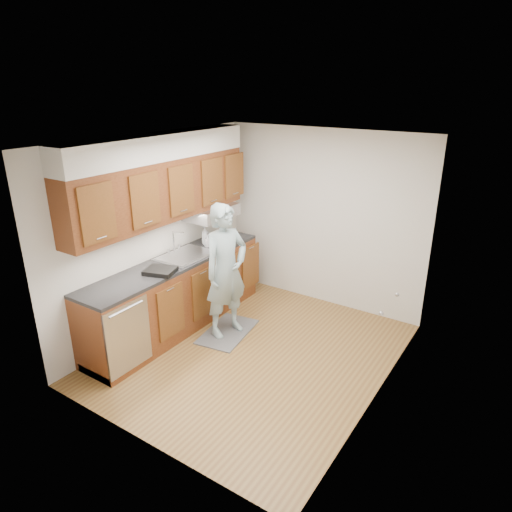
# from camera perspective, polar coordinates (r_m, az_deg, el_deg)

# --- Properties ---
(floor) EXTENTS (3.50, 3.50, 0.00)m
(floor) POSITION_cam_1_polar(r_m,az_deg,el_deg) (5.63, -0.26, -12.02)
(floor) COLOR olive
(floor) RESTS_ON ground
(ceiling) EXTENTS (3.50, 3.50, 0.00)m
(ceiling) POSITION_cam_1_polar(r_m,az_deg,el_deg) (4.75, -0.32, 14.14)
(ceiling) COLOR white
(ceiling) RESTS_ON wall_left
(wall_left) EXTENTS (0.02, 3.50, 2.50)m
(wall_left) POSITION_cam_1_polar(r_m,az_deg,el_deg) (5.97, -12.38, 2.79)
(wall_left) COLOR beige
(wall_left) RESTS_ON floor
(wall_right) EXTENTS (0.02, 3.50, 2.50)m
(wall_right) POSITION_cam_1_polar(r_m,az_deg,el_deg) (4.47, 15.98, -3.88)
(wall_right) COLOR beige
(wall_right) RESTS_ON floor
(wall_back) EXTENTS (3.00, 0.02, 2.50)m
(wall_back) POSITION_cam_1_polar(r_m,az_deg,el_deg) (6.51, 8.30, 4.59)
(wall_back) COLOR beige
(wall_back) RESTS_ON floor
(counter) EXTENTS (0.64, 2.80, 1.30)m
(counter) POSITION_cam_1_polar(r_m,az_deg,el_deg) (6.05, -9.82, -4.54)
(counter) COLOR brown
(counter) RESTS_ON floor
(upper_cabinets) EXTENTS (0.47, 2.80, 1.21)m
(upper_cabinets) POSITION_cam_1_polar(r_m,az_deg,el_deg) (5.71, -11.40, 9.31)
(upper_cabinets) COLOR brown
(upper_cabinets) RESTS_ON wall_left
(closet_door) EXTENTS (0.02, 1.22, 2.05)m
(closet_door) POSITION_cam_1_polar(r_m,az_deg,el_deg) (4.83, 16.71, -4.99)
(closet_door) COLOR silver
(closet_door) RESTS_ON wall_right
(floor_mat) EXTENTS (0.64, 0.94, 0.02)m
(floor_mat) POSITION_cam_1_polar(r_m,az_deg,el_deg) (6.05, -3.56, -9.42)
(floor_mat) COLOR slate
(floor_mat) RESTS_ON floor
(person) EXTENTS (0.62, 0.78, 1.94)m
(person) POSITION_cam_1_polar(r_m,az_deg,el_deg) (5.62, -3.78, -0.80)
(person) COLOR #89A1A6
(person) RESTS_ON floor_mat
(soap_bottle_a) EXTENTS (0.12, 0.12, 0.26)m
(soap_bottle_a) POSITION_cam_1_polar(r_m,az_deg,el_deg) (6.36, -6.37, 2.60)
(soap_bottle_a) COLOR silver
(soap_bottle_a) RESTS_ON counter
(soap_bottle_b) EXTENTS (0.10, 0.10, 0.17)m
(soap_bottle_b) POSITION_cam_1_polar(r_m,az_deg,el_deg) (6.28, -6.06, 1.94)
(soap_bottle_b) COLOR silver
(soap_bottle_b) RESTS_ON counter
(soap_bottle_c) EXTENTS (0.17, 0.17, 0.16)m
(soap_bottle_c) POSITION_cam_1_polar(r_m,az_deg,el_deg) (6.42, -5.88, 2.29)
(soap_bottle_c) COLOR silver
(soap_bottle_c) RESTS_ON counter
(soda_can) EXTENTS (0.08, 0.08, 0.13)m
(soda_can) POSITION_cam_1_polar(r_m,az_deg,el_deg) (6.15, -4.93, 1.35)
(soda_can) COLOR #A61C31
(soda_can) RESTS_ON counter
(dish_rack) EXTENTS (0.42, 0.38, 0.05)m
(dish_rack) POSITION_cam_1_polar(r_m,az_deg,el_deg) (5.52, -11.88, -1.82)
(dish_rack) COLOR black
(dish_rack) RESTS_ON counter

